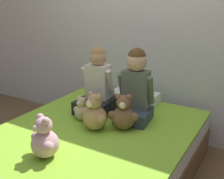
% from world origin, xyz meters
% --- Properties ---
extents(ground_plane, '(14.00, 14.00, 0.00)m').
position_xyz_m(ground_plane, '(0.00, 0.00, 0.00)').
color(ground_plane, brown).
extents(wall_behind_bed, '(8.00, 0.06, 2.50)m').
position_xyz_m(wall_behind_bed, '(0.00, 1.10, 1.25)').
color(wall_behind_bed, silver).
rests_on(wall_behind_bed, ground_plane).
extents(bed, '(1.57, 1.91, 0.45)m').
position_xyz_m(bed, '(0.00, 0.00, 0.22)').
color(bed, brown).
rests_on(bed, ground_plane).
extents(child_on_left, '(0.35, 0.39, 0.64)m').
position_xyz_m(child_on_left, '(-0.22, 0.40, 0.69)').
color(child_on_left, black).
rests_on(child_on_left, bed).
extents(child_on_right, '(0.35, 0.35, 0.67)m').
position_xyz_m(child_on_right, '(0.20, 0.40, 0.75)').
color(child_on_right, '#384251').
rests_on(child_on_right, bed).
extents(teddy_bear_held_by_left_child, '(0.19, 0.14, 0.23)m').
position_xyz_m(teddy_bear_held_by_left_child, '(-0.22, 0.13, 0.54)').
color(teddy_bear_held_by_left_child, '#D1B78E').
rests_on(teddy_bear_held_by_left_child, bed).
extents(teddy_bear_held_by_right_child, '(0.26, 0.20, 0.32)m').
position_xyz_m(teddy_bear_held_by_right_child, '(0.20, 0.16, 0.58)').
color(teddy_bear_held_by_right_child, brown).
rests_on(teddy_bear_held_by_right_child, bed).
extents(teddy_bear_between_children, '(0.27, 0.21, 0.33)m').
position_xyz_m(teddy_bear_between_children, '(-0.01, 0.03, 0.59)').
color(teddy_bear_between_children, tan).
rests_on(teddy_bear_between_children, bed).
extents(teddy_bear_at_foot_of_bed, '(0.25, 0.20, 0.32)m').
position_xyz_m(teddy_bear_at_foot_of_bed, '(-0.07, -0.51, 0.58)').
color(teddy_bear_at_foot_of_bed, '#DBA3B2').
rests_on(teddy_bear_at_foot_of_bed, bed).
extents(pillow_at_headboard, '(0.50, 0.26, 0.11)m').
position_xyz_m(pillow_at_headboard, '(0.00, 0.79, 0.50)').
color(pillow_at_headboard, white).
rests_on(pillow_at_headboard, bed).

